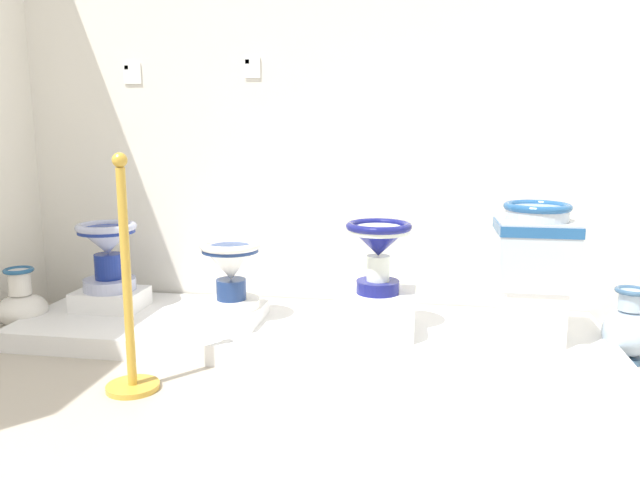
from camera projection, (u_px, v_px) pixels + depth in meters
name	position (u px, v px, depth m)	size (l,w,h in m)	color
wall_back	(320.00, 78.00, 3.57)	(3.84, 0.06, 2.84)	silver
display_platform	(306.00, 332.00, 3.34)	(3.11, 0.88, 0.11)	white
plinth_block_central_ornate	(111.00, 299.00, 3.58)	(0.38, 0.29, 0.11)	white
antique_toilet_central_ornate	(107.00, 248.00, 3.52)	(0.34, 0.34, 0.39)	#ABB2D5
plinth_block_squat_floral	(232.00, 314.00, 3.35)	(0.33, 0.37, 0.08)	white
antique_toilet_squat_floral	(231.00, 267.00, 3.31)	(0.32, 0.32, 0.36)	white
plinth_block_broad_patterned	(377.00, 312.00, 3.19)	(0.38, 0.39, 0.20)	white
antique_toilet_broad_patterned	(378.00, 244.00, 3.12)	(0.33, 0.33, 0.37)	navy
plinth_block_slender_white	(531.00, 312.00, 3.06)	(0.28, 0.30, 0.27)	white
antique_toilet_slender_white	(535.00, 243.00, 2.99)	(0.37, 0.33, 0.41)	silver
info_placard_first	(132.00, 73.00, 3.71)	(0.11, 0.01, 0.12)	white
info_placard_second	(252.00, 67.00, 3.59)	(0.09, 0.01, 0.12)	white
decorative_vase_spare	(22.00, 306.00, 3.50)	(0.28, 0.28, 0.36)	#215180
decorative_vase_companion	(628.00, 330.00, 3.04)	(0.25, 0.25, 0.37)	#355577
stanchion_post_near_left	(129.00, 316.00, 2.68)	(0.23, 0.23, 1.04)	gold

